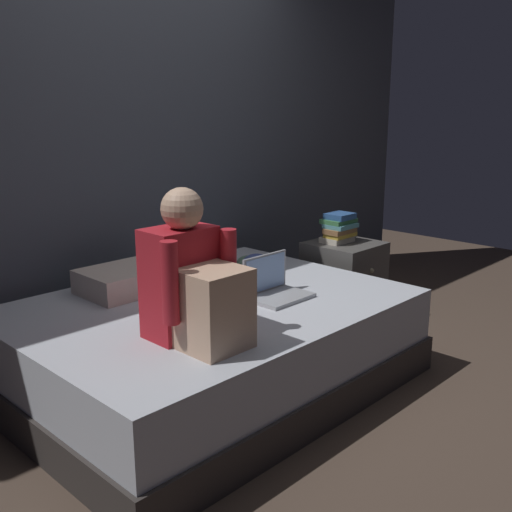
# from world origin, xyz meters

# --- Properties ---
(ground_plane) EXTENTS (8.00, 8.00, 0.00)m
(ground_plane) POSITION_xyz_m (0.00, 0.00, 0.00)
(ground_plane) COLOR #47382D
(wall_back) EXTENTS (5.60, 0.10, 2.70)m
(wall_back) POSITION_xyz_m (0.00, 1.20, 1.35)
(wall_back) COLOR #424751
(wall_back) RESTS_ON ground_plane
(bed) EXTENTS (2.00, 1.50, 0.47)m
(bed) POSITION_xyz_m (-0.20, 0.30, 0.23)
(bed) COLOR #332D2B
(bed) RESTS_ON ground_plane
(nightstand) EXTENTS (0.44, 0.46, 0.55)m
(nightstand) POSITION_xyz_m (1.10, 0.39, 0.28)
(nightstand) COLOR #474442
(nightstand) RESTS_ON ground_plane
(person_sitting) EXTENTS (0.39, 0.44, 0.66)m
(person_sitting) POSITION_xyz_m (-0.59, -0.04, 0.72)
(person_sitting) COLOR #B21E28
(person_sitting) RESTS_ON bed
(laptop) EXTENTS (0.32, 0.23, 0.22)m
(laptop) POSITION_xyz_m (0.08, 0.10, 0.52)
(laptop) COLOR #9EA0A5
(laptop) RESTS_ON bed
(pillow) EXTENTS (0.56, 0.36, 0.13)m
(pillow) POSITION_xyz_m (-0.35, 0.75, 0.53)
(pillow) COLOR beige
(pillow) RESTS_ON bed
(book_stack) EXTENTS (0.24, 0.18, 0.20)m
(book_stack) POSITION_xyz_m (1.08, 0.42, 0.65)
(book_stack) COLOR beige
(book_stack) RESTS_ON nightstand
(clothes_pile) EXTENTS (0.18, 0.20, 0.10)m
(clothes_pile) POSITION_xyz_m (0.40, 0.57, 0.51)
(clothes_pile) COLOR #4C6B56
(clothes_pile) RESTS_ON bed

